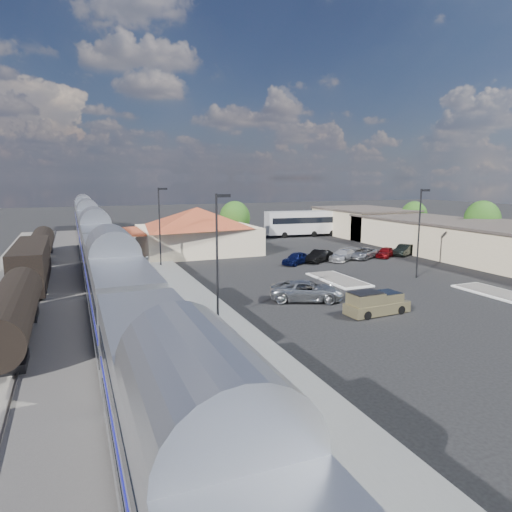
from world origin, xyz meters
name	(u,v)px	position (x,y,z in m)	size (l,w,h in m)	color
ground	(313,288)	(0.00, 0.00, 0.00)	(280.00, 280.00, 0.00)	black
railbed	(67,289)	(-21.00, 8.00, 0.06)	(16.00, 100.00, 0.12)	#4C4944
platform	(170,285)	(-12.00, 6.00, 0.09)	(5.50, 92.00, 0.18)	gray
passenger_train	(96,247)	(-18.00, 14.38, 2.87)	(3.00, 104.00, 5.55)	silver
freight_cars	(31,266)	(-24.00, 10.68, 1.93)	(2.80, 46.00, 4.00)	black
station_depot	(197,230)	(-4.56, 24.00, 3.13)	(18.35, 12.24, 6.20)	#C0AB8C
buildings_east	(437,233)	(28.00, 14.28, 2.27)	(14.40, 51.40, 4.80)	#C6B28C
traffic_island_south	(338,279)	(4.00, 2.00, 0.10)	(3.30, 7.50, 0.21)	silver
traffic_island_north	(498,293)	(14.00, -8.00, 0.10)	(3.30, 7.50, 0.21)	silver
lamp_plat_s	(218,247)	(-10.90, -6.00, 5.34)	(1.08, 0.25, 9.00)	black
lamp_plat_n	(160,220)	(-10.90, 16.00, 5.34)	(1.08, 0.25, 9.00)	black
lamp_lot	(420,226)	(12.10, 0.00, 5.34)	(1.08, 0.25, 9.00)	black
tree_east_b	(482,220)	(34.00, 12.00, 4.22)	(4.94, 4.94, 6.96)	#382314
tree_east_c	(414,215)	(34.00, 26.00, 3.76)	(4.41, 4.41, 6.21)	#382314
tree_depot	(235,218)	(3.00, 30.00, 4.02)	(4.71, 4.71, 6.63)	#382314
pickup_truck	(377,303)	(0.53, -8.87, 0.81)	(5.08, 2.14, 1.72)	#918559
suv	(307,291)	(-2.56, -3.57, 0.84)	(2.79, 6.06, 1.68)	#999DA1
coach_bus	(304,222)	(17.33, 34.42, 2.52)	(13.84, 4.19, 4.37)	white
person_a	(227,342)	(-12.71, -13.13, 1.13)	(0.69, 0.45, 1.89)	#99B839
person_b	(147,265)	(-13.21, 11.74, 1.08)	(0.87, 0.68, 1.80)	silver
parked_car_a	(296,258)	(4.05, 11.23, 0.73)	(1.71, 4.26, 1.45)	#0D1443
parked_car_b	(319,256)	(7.25, 11.53, 0.74)	(1.57, 4.50, 1.48)	black
parked_car_c	(343,255)	(10.45, 11.23, 0.70)	(1.97, 4.85, 1.41)	silver
parked_car_d	(363,253)	(13.65, 11.53, 0.70)	(2.32, 5.04, 1.40)	gray
parked_car_e	(386,252)	(16.85, 11.23, 0.67)	(1.58, 3.94, 1.34)	maroon
parked_car_f	(404,250)	(20.05, 11.53, 0.73)	(1.54, 4.42, 1.45)	black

